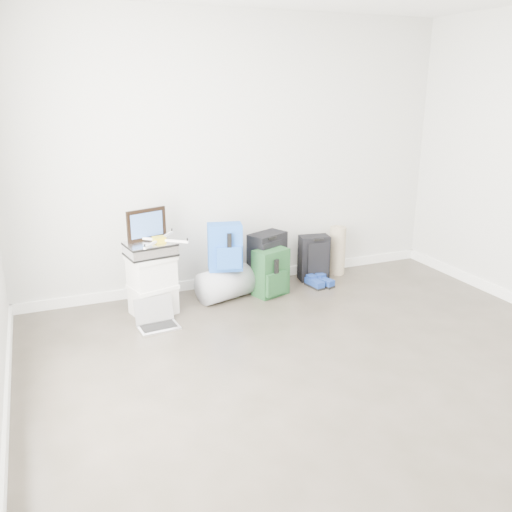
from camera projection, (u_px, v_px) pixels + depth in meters
name	position (u px, v px, depth m)	size (l,w,h in m)	color
ground	(373.00, 403.00, 3.59)	(5.00, 5.00, 0.00)	#353127
room_envelope	(390.00, 139.00, 3.09)	(4.52, 5.02, 2.71)	beige
boxes_stack	(152.00, 285.00, 4.93)	(0.46, 0.41, 0.56)	silver
briefcase	(150.00, 249.00, 4.82)	(0.42, 0.31, 0.12)	#B2B2B7
painting	(147.00, 225.00, 4.85)	(0.37, 0.14, 0.29)	black
drone	(159.00, 240.00, 4.81)	(0.45, 0.45, 0.05)	gold
duffel_bag	(225.00, 284.00, 5.29)	(0.32, 0.32, 0.51)	gray
blue_backpack	(225.00, 248.00, 5.15)	(0.36, 0.30, 0.45)	blue
large_suitcase	(267.00, 261.00, 5.54)	(0.43, 0.37, 0.59)	black
green_backpack	(271.00, 273.00, 5.38)	(0.38, 0.33, 0.47)	#133619
carry_on	(314.00, 258.00, 5.80)	(0.34, 0.25, 0.49)	black
shoes	(319.00, 283.00, 5.66)	(0.26, 0.26, 0.08)	black
rolled_rug	(337.00, 251.00, 5.97)	(0.18, 0.18, 0.54)	gray
laptop	(157.00, 320.00, 4.73)	(0.36, 0.27, 0.24)	silver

